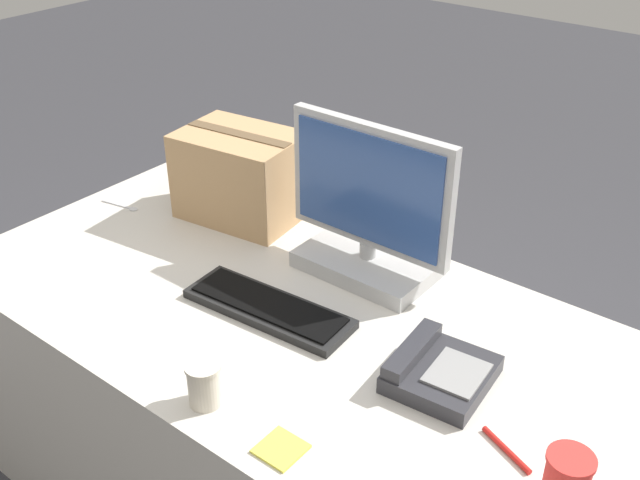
{
  "coord_description": "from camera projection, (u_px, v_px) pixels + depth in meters",
  "views": [
    {
      "loc": [
        0.99,
        -1.13,
        1.84
      ],
      "look_at": [
        0.01,
        0.11,
        0.91
      ],
      "focal_mm": 42.0,
      "sensor_mm": 36.0,
      "label": 1
    }
  ],
  "objects": [
    {
      "name": "sticky_note_pad",
      "position": [
        281.0,
        449.0,
        1.45
      ],
      "size": [
        0.09,
        0.09,
        0.01
      ],
      "color": "#E5DB4C",
      "rests_on": "office_desk"
    },
    {
      "name": "paper_cup_left",
      "position": [
        204.0,
        384.0,
        1.54
      ],
      "size": [
        0.08,
        0.08,
        0.1
      ],
      "color": "beige",
      "rests_on": "office_desk"
    },
    {
      "name": "office_desk",
      "position": [
        293.0,
        422.0,
        2.04
      ],
      "size": [
        1.8,
        0.9,
        0.76
      ],
      "color": "beige",
      "rests_on": "ground_plane"
    },
    {
      "name": "keyboard",
      "position": [
        268.0,
        308.0,
        1.83
      ],
      "size": [
        0.44,
        0.17,
        0.03
      ],
      "rotation": [
        0.0,
        0.0,
        0.07
      ],
      "color": "black",
      "rests_on": "office_desk"
    },
    {
      "name": "paper_cup_right",
      "position": [
        567.0,
        479.0,
        1.32
      ],
      "size": [
        0.09,
        0.09,
        0.11
      ],
      "color": "red",
      "rests_on": "office_desk"
    },
    {
      "name": "monitor",
      "position": [
        369.0,
        219.0,
        1.92
      ],
      "size": [
        0.47,
        0.23,
        0.41
      ],
      "color": "#B7B7B7",
      "rests_on": "office_desk"
    },
    {
      "name": "pen_marker",
      "position": [
        506.0,
        450.0,
        1.44
      ],
      "size": [
        0.13,
        0.06,
        0.01
      ],
      "rotation": [
        0.0,
        0.0,
        2.75
      ],
      "color": "red",
      "rests_on": "office_desk"
    },
    {
      "name": "spoon",
      "position": [
        125.0,
        207.0,
        2.31
      ],
      "size": [
        0.14,
        0.04,
        0.0
      ],
      "rotation": [
        0.0,
        0.0,
        0.19
      ],
      "color": "silver",
      "rests_on": "office_desk"
    },
    {
      "name": "desk_phone",
      "position": [
        438.0,
        371.0,
        1.61
      ],
      "size": [
        0.22,
        0.23,
        0.07
      ],
      "rotation": [
        0.0,
        0.0,
        0.09
      ],
      "color": "#2D2D33",
      "rests_on": "office_desk"
    },
    {
      "name": "cardboard_box",
      "position": [
        241.0,
        175.0,
        2.2
      ],
      "size": [
        0.38,
        0.29,
        0.26
      ],
      "rotation": [
        0.0,
        0.0,
        0.13
      ],
      "color": "tan",
      "rests_on": "office_desk"
    }
  ]
}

